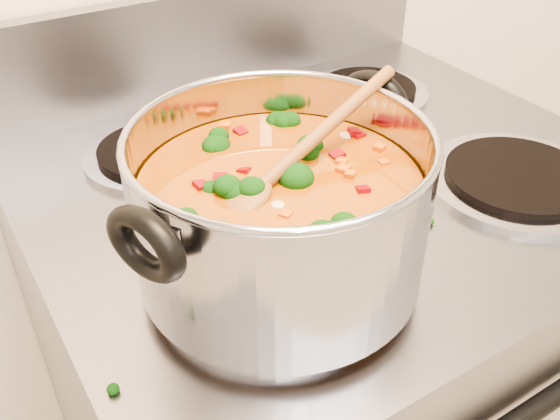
{
  "coord_description": "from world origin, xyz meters",
  "views": [
    {
      "loc": [
        -0.41,
        0.6,
        1.36
      ],
      "look_at": [
        -0.15,
        1.01,
        1.01
      ],
      "focal_mm": 40.0,
      "sensor_mm": 36.0,
      "label": 1
    }
  ],
  "objects": [
    {
      "name": "electric_range",
      "position": [
        0.02,
        1.16,
        0.47
      ],
      "size": [
        0.78,
        0.7,
        1.08
      ],
      "color": "gray",
      "rests_on": "ground"
    },
    {
      "name": "stockpot",
      "position": [
        -0.15,
        1.01,
        1.01
      ],
      "size": [
        0.35,
        0.28,
        0.17
      ],
      "rotation": [
        0.0,
        0.0,
        0.33
      ],
      "color": "#A7A6AE",
      "rests_on": "electric_range"
    },
    {
      "name": "wooden_spoon",
      "position": [
        -0.14,
        1.01,
        1.06
      ],
      "size": [
        0.24,
        0.08,
        0.08
      ],
      "rotation": [
        0.0,
        0.0,
        0.24
      ],
      "color": "brown",
      "rests_on": "stockpot"
    },
    {
      "name": "cooktop_crumbs",
      "position": [
        -0.16,
        0.96,
        0.92
      ],
      "size": [
        0.3,
        0.3,
        0.01
      ],
      "color": "black",
      "rests_on": "electric_range"
    }
  ]
}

